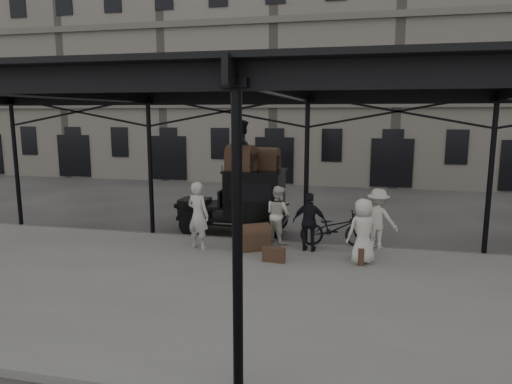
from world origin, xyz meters
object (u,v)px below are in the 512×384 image
Objects in this scene: taxi at (246,199)px; steamer_trunk_roof_near at (241,160)px; porter_official at (310,222)px; bicycle at (334,228)px; steamer_trunk_platform at (254,239)px; porter_left at (198,215)px.

taxi is 1.35m from steamer_trunk_roof_near.
bicycle is at bearing -128.21° from porter_official.
taxi is 4.23× the size of steamer_trunk_platform.
taxi is 3.29m from bicycle.
steamer_trunk_platform is at bearing -151.43° from porter_left.
taxi is 1.87× the size of porter_left.
steamer_trunk_roof_near is (-0.08, -0.25, 1.32)m from taxi.
taxi reaches higher than bicycle.
bicycle is 2.29× the size of steamer_trunk_platform.
porter_official is 0.99m from bicycle.
taxi reaches higher than porter_official.
porter_official is at bearing -39.35° from taxi.
bicycle is 2.39m from steamer_trunk_platform.
steamer_trunk_roof_near is at bearing 84.24° from steamer_trunk_platform.
porter_left is 2.07× the size of steamer_trunk_roof_near.
steamer_trunk_roof_near reaches higher than porter_left.
steamer_trunk_roof_near is 2.93m from steamer_trunk_platform.
steamer_trunk_platform is (-1.55, -0.22, -0.52)m from porter_official.
porter_official is at bearing 127.77° from bicycle.
porter_left is (-0.80, -2.37, -0.08)m from taxi.
porter_official is at bearing -22.37° from steamer_trunk_platform.
taxi is 2.40m from steamer_trunk_platform.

